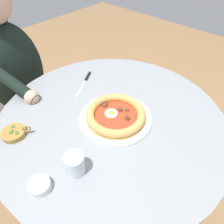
# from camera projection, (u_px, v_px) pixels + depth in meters

# --- Properties ---
(ground_plane) EXTENTS (6.00, 6.00, 0.02)m
(ground_plane) POSITION_uv_depth(u_px,v_px,m) (111.00, 192.00, 1.41)
(ground_plane) COLOR olive
(dining_table) EXTENTS (0.99, 0.99, 0.74)m
(dining_table) POSITION_uv_depth(u_px,v_px,m) (111.00, 141.00, 1.00)
(dining_table) COLOR gray
(dining_table) RESTS_ON ground
(pizza_on_plate) EXTENTS (0.31, 0.31, 0.05)m
(pizza_on_plate) POSITION_uv_depth(u_px,v_px,m) (116.00, 115.00, 0.86)
(pizza_on_plate) COLOR white
(pizza_on_plate) RESTS_ON dining_table
(water_glass) EXTENTS (0.07, 0.07, 0.08)m
(water_glass) POSITION_uv_depth(u_px,v_px,m) (75.00, 165.00, 0.67)
(water_glass) COLOR silver
(water_glass) RESTS_ON dining_table
(steak_knife) EXTENTS (0.11, 0.19, 0.01)m
(steak_knife) POSITION_uv_depth(u_px,v_px,m) (86.00, 80.00, 1.07)
(steak_knife) COLOR silver
(steak_knife) RESTS_ON dining_table
(ramekin_capers) EXTENTS (0.07, 0.07, 0.03)m
(ramekin_capers) POSITION_uv_depth(u_px,v_px,m) (40.00, 186.00, 0.64)
(ramekin_capers) COLOR white
(ramekin_capers) RESTS_ON dining_table
(olive_pan) EXTENTS (0.09, 0.10, 0.05)m
(olive_pan) POSITION_uv_depth(u_px,v_px,m) (14.00, 133.00, 0.80)
(olive_pan) COLOR olive
(olive_pan) RESTS_ON dining_table
(diner_person) EXTENTS (0.52, 0.38, 1.19)m
(diner_person) POSITION_uv_depth(u_px,v_px,m) (25.00, 97.00, 1.30)
(diner_person) COLOR #282833
(diner_person) RESTS_ON ground
(cafe_chair_diner) EXTENTS (0.48, 0.48, 0.91)m
(cafe_chair_diner) POSITION_uv_depth(u_px,v_px,m) (10.00, 87.00, 1.35)
(cafe_chair_diner) COLOR #504A45
(cafe_chair_diner) RESTS_ON ground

